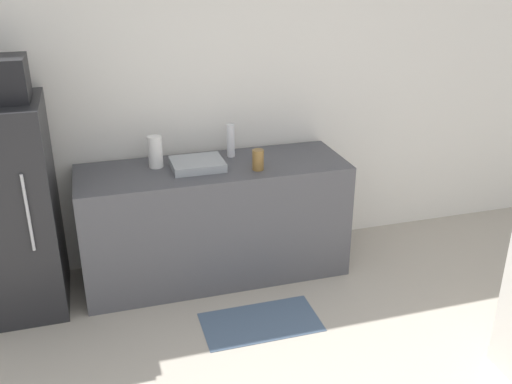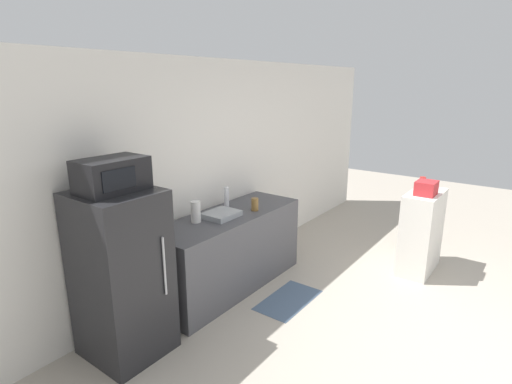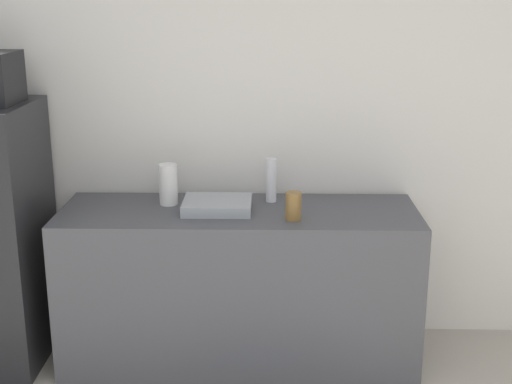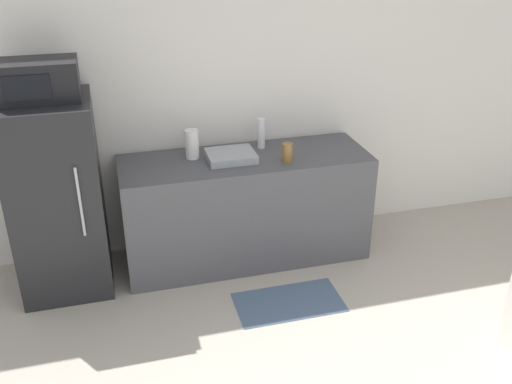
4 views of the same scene
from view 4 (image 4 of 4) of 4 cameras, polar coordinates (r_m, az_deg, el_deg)
wall_back at (r=4.75m, az=-0.76°, el=9.90°), size 8.00×0.06×2.60m
refrigerator at (r=4.45m, az=-19.23°, el=-0.52°), size 0.64×0.70×1.48m
microwave at (r=4.15m, az=-21.01°, el=10.37°), size 0.54×0.35×0.27m
counter at (r=4.68m, az=-1.04°, el=-1.61°), size 1.98×0.67×0.89m
sink_basin at (r=4.45m, az=-2.53°, el=3.63°), size 0.37×0.31×0.06m
bottle_tall at (r=4.64m, az=0.53°, el=5.89°), size 0.06×0.06×0.25m
bottle_short at (r=4.40m, az=3.16°, el=3.96°), size 0.08×0.08×0.15m
paper_towel_roll at (r=4.47m, az=-6.42°, el=4.78°), size 0.10×0.10×0.23m
kitchen_rug at (r=4.35m, az=3.28°, el=-10.92°), size 0.80×0.44×0.01m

